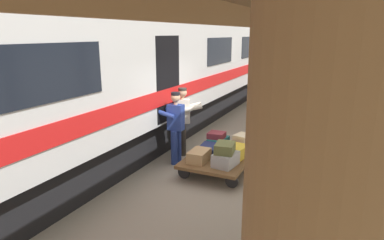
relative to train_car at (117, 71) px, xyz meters
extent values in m
plane|color=gray|center=(-3.30, 0.00, -2.06)|extent=(60.00, 60.00, 0.00)
cylinder|color=brown|center=(-5.34, -9.07, -0.36)|extent=(0.24, 0.24, 3.40)
cylinder|color=brown|center=(-5.34, -6.48, -0.36)|extent=(0.24, 0.24, 3.40)
cylinder|color=brown|center=(-5.34, -3.89, -0.36)|extent=(0.24, 0.24, 3.40)
cylinder|color=brown|center=(-5.34, -1.30, -0.36)|extent=(0.24, 0.24, 3.40)
cylinder|color=brown|center=(-5.34, 1.30, -0.36)|extent=(0.24, 0.24, 3.40)
cylinder|color=brown|center=(-5.34, 3.89, -0.36)|extent=(0.24, 0.24, 3.40)
cube|color=brown|center=(-5.34, 0.00, 1.42)|extent=(3.20, 18.94, 0.16)
cube|color=brown|center=(-3.79, 0.00, 1.19)|extent=(0.08, 18.94, 0.30)
cube|color=silver|center=(0.00, 0.00, 0.29)|extent=(3.00, 20.13, 2.90)
cube|color=black|center=(0.00, 0.00, -1.61)|extent=(2.55, 19.13, 0.90)
cube|color=red|center=(-1.51, 0.00, -0.51)|extent=(0.03, 19.73, 0.36)
cube|color=black|center=(-1.51, -7.05, 0.39)|extent=(0.02, 2.21, 0.84)
cube|color=black|center=(-1.51, -3.52, 0.39)|extent=(0.02, 2.21, 0.84)
cube|color=black|center=(-1.51, 3.52, 0.39)|extent=(0.02, 2.21, 0.84)
cube|color=black|center=(-1.45, 0.00, -0.11)|extent=(0.12, 1.10, 2.00)
cube|color=brown|center=(-2.94, 0.18, -1.76)|extent=(1.33, 2.12, 0.07)
cylinder|color=black|center=(-3.47, 1.03, -1.93)|extent=(0.27, 0.05, 0.27)
cylinder|color=black|center=(-2.41, 1.03, -1.93)|extent=(0.27, 0.05, 0.27)
cylinder|color=black|center=(-3.47, -0.67, -1.93)|extent=(0.27, 0.05, 0.27)
cylinder|color=black|center=(-2.41, -0.67, -1.93)|extent=(0.27, 0.05, 0.27)
cube|color=#1E666B|center=(-2.64, -0.40, -1.63)|extent=(0.41, 0.61, 0.19)
cube|color=#9EA0A5|center=(-3.24, 0.77, -1.59)|extent=(0.47, 0.60, 0.27)
cube|color=gold|center=(-3.24, 0.18, -1.60)|extent=(0.57, 0.59, 0.25)
cube|color=maroon|center=(-3.24, -0.40, -1.63)|extent=(0.53, 0.60, 0.19)
cube|color=navy|center=(-2.64, 0.18, -1.64)|extent=(0.46, 0.64, 0.17)
cube|color=tan|center=(-2.64, 0.77, -1.60)|extent=(0.37, 0.57, 0.24)
cube|color=maroon|center=(-2.60, -0.38, -1.46)|extent=(0.40, 0.38, 0.14)
cube|color=brown|center=(-3.21, 0.74, -1.35)|extent=(0.44, 0.53, 0.20)
cube|color=beige|center=(-3.25, -0.39, -1.45)|extent=(0.41, 0.48, 0.16)
cylinder|color=navy|center=(-1.84, 0.20, -1.65)|extent=(0.16, 0.16, 0.82)
cylinder|color=navy|center=(-1.84, 0.40, -1.65)|extent=(0.16, 0.16, 0.82)
cube|color=navy|center=(-1.84, 0.30, -0.94)|extent=(0.36, 0.23, 0.60)
cylinder|color=tan|center=(-1.84, 0.30, -0.61)|extent=(0.09, 0.09, 0.06)
sphere|color=tan|center=(-1.84, 0.30, -0.47)|extent=(0.22, 0.22, 0.22)
cylinder|color=black|center=(-1.84, 0.30, -0.39)|extent=(0.21, 0.21, 0.06)
cylinder|color=navy|center=(-1.62, 0.14, -0.84)|extent=(0.53, 0.11, 0.21)
cylinder|color=navy|center=(-1.62, 0.46, -0.84)|extent=(0.53, 0.11, 0.21)
cylinder|color=#332D28|center=(-1.75, -0.23, -1.65)|extent=(0.16, 0.16, 0.82)
cylinder|color=#332D28|center=(-1.66, -0.41, -1.65)|extent=(0.16, 0.16, 0.82)
cube|color=silver|center=(-1.71, -0.32, -0.94)|extent=(0.42, 0.36, 0.60)
cylinder|color=tan|center=(-1.71, -0.32, -0.61)|extent=(0.09, 0.09, 0.06)
sphere|color=tan|center=(-1.71, -0.32, -0.47)|extent=(0.22, 0.22, 0.22)
cylinder|color=#332D28|center=(-1.71, -0.32, -0.39)|extent=(0.21, 0.21, 0.06)
cylinder|color=silver|center=(-1.98, -0.28, -0.84)|extent=(0.52, 0.34, 0.21)
cylinder|color=silver|center=(-1.83, -0.57, -0.84)|extent=(0.52, 0.34, 0.21)
cube|color=#B21E19|center=(-3.22, -9.50, -1.51)|extent=(1.24, 1.79, 0.70)
cube|color=#B21E19|center=(-3.22, -9.15, -1.01)|extent=(0.96, 0.77, 0.50)
cylinder|color=black|center=(-3.67, -8.90, -1.86)|extent=(0.12, 0.40, 0.40)
cylinder|color=black|center=(-2.77, -8.90, -1.86)|extent=(0.12, 0.40, 0.40)
cylinder|color=black|center=(-3.67, -10.10, -1.86)|extent=(0.12, 0.40, 0.40)
cylinder|color=black|center=(-2.77, -10.10, -1.86)|extent=(0.12, 0.40, 0.40)
camera|label=1|loc=(-5.35, 6.98, 0.94)|focal=31.45mm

